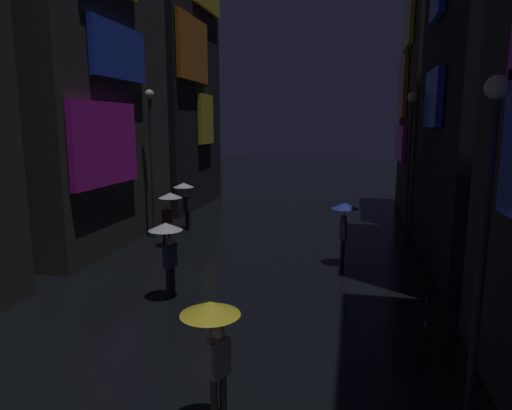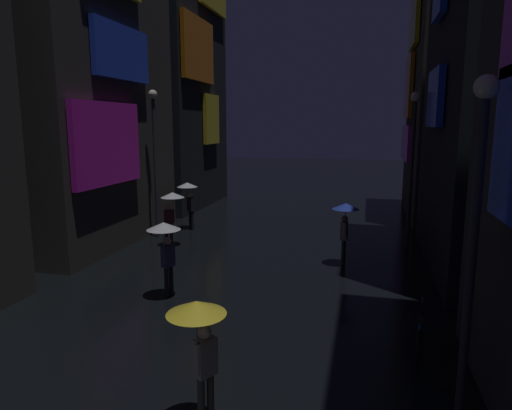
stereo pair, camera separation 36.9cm
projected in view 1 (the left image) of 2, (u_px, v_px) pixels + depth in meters
building_left_mid at (72, 28)px, 17.00m from camera, size 4.25×8.16×16.42m
building_left_far at (166, 67)px, 25.45m from camera, size 4.25×7.55×15.60m
building_right_far at (449, 90)px, 22.47m from camera, size 4.25×7.27×12.67m
pedestrian_midstreet_left_blue at (344, 216)px, 15.15m from camera, size 0.90×0.90×2.12m
pedestrian_foreground_right_clear at (169, 204)px, 17.29m from camera, size 0.90×0.90×2.12m
pedestrian_far_right_clear at (167, 239)px, 12.10m from camera, size 0.90×0.90×2.12m
pedestrian_midstreet_centre_clear at (185, 193)px, 20.21m from camera, size 0.90×0.90×2.12m
pedestrian_foreground_left_yellow at (213, 329)px, 6.78m from camera, size 0.90×0.90×2.12m
bicycle_parked_at_storefront at (425, 332)px, 9.53m from camera, size 0.34×1.81×0.96m
streetlamp_right_far at (409, 153)px, 16.94m from camera, size 0.36×0.36×5.83m
streetlamp_right_near at (486, 211)px, 6.91m from camera, size 0.36×0.36×5.38m
streetlamp_left_far at (152, 148)px, 18.36m from camera, size 0.36×0.36×6.02m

